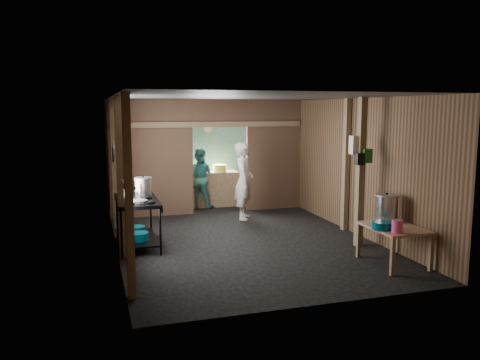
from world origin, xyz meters
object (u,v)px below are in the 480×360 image
object	(u,v)px
cook	(244,181)
pink_bucket	(397,226)
prep_table	(393,245)
yellow_tub	(220,168)
stove_pot_large	(143,186)
gas_range	(137,223)
stock_pot	(386,208)

from	to	relation	value
cook	pink_bucket	bearing A→B (deg)	-144.57
prep_table	yellow_tub	xyz separation A→B (m)	(-1.40, 5.32, 0.64)
prep_table	cook	world-z (taller)	cook
stove_pot_large	cook	world-z (taller)	cook
gas_range	stock_pot	world-z (taller)	stock_pot
stove_pot_large	pink_bucket	xyz separation A→B (m)	(3.35, -2.98, -0.30)
pink_bucket	gas_range	bearing A→B (deg)	144.58
gas_range	stove_pot_large	xyz separation A→B (m)	(0.17, 0.48, 0.57)
stove_pot_large	prep_table	bearing A→B (deg)	-36.68
prep_table	pink_bucket	bearing A→B (deg)	-118.64
cook	gas_range	bearing A→B (deg)	142.86
gas_range	stock_pot	size ratio (longest dim) A/B	3.19
stock_pot	cook	world-z (taller)	cook
prep_table	cook	bearing A→B (deg)	108.87
yellow_tub	cook	bearing A→B (deg)	-85.45
prep_table	stove_pot_large	bearing A→B (deg)	143.32
pink_bucket	cook	size ratio (longest dim) A/B	0.11
prep_table	yellow_tub	distance (m)	5.53
gas_range	pink_bucket	world-z (taller)	gas_range
stove_pot_large	yellow_tub	size ratio (longest dim) A/B	1.01
stove_pot_large	yellow_tub	bearing A→B (deg)	51.32
stock_pot	stove_pot_large	bearing A→B (deg)	148.36
gas_range	prep_table	world-z (taller)	gas_range
gas_range	cook	bearing A→B (deg)	32.35
prep_table	pink_bucket	distance (m)	0.56
prep_table	yellow_tub	bearing A→B (deg)	104.71
gas_range	prep_table	distance (m)	4.29
prep_table	stock_pot	world-z (taller)	stock_pot
stock_pot	pink_bucket	size ratio (longest dim) A/B	2.36
pink_bucket	yellow_tub	size ratio (longest dim) A/B	0.59
pink_bucket	yellow_tub	world-z (taller)	yellow_tub
pink_bucket	cook	world-z (taller)	cook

